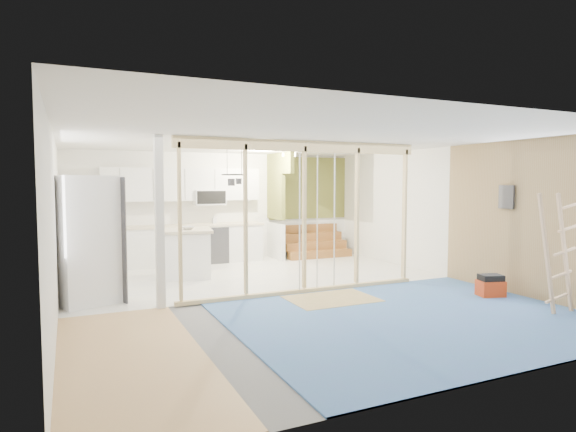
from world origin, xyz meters
name	(u,v)px	position (x,y,z in m)	size (l,w,h in m)	color
room	(288,218)	(0.00, 0.00, 1.30)	(7.01, 8.01, 2.61)	slate
floor_overlays	(290,293)	(0.07, 0.06, 0.01)	(7.00, 8.00, 0.03)	silver
stud_frame	(275,201)	(-0.24, 0.00, 1.59)	(4.66, 0.14, 2.60)	#D3B781
base_cabinets	(156,248)	(-1.61, 3.36, 0.47)	(4.45, 2.24, 0.93)	white
upper_cabinets	(186,186)	(-0.84, 3.82, 1.82)	(3.60, 0.41, 0.85)	white
green_partition	(301,220)	(2.04, 3.66, 0.94)	(2.25, 1.51, 2.60)	olive
pot_rack	(234,177)	(-0.31, 1.89, 2.00)	(0.52, 0.52, 0.72)	black
sheathing_panel	(539,220)	(3.48, -2.00, 1.30)	(0.02, 4.00, 2.60)	#A18457
electrical_panel	(506,197)	(3.43, -1.40, 1.65)	(0.04, 0.30, 0.40)	#3C3C41
ceiling_light	(289,155)	(1.40, 3.00, 2.54)	(0.32, 0.32, 0.08)	#FFEABF
fridge	(86,240)	(-3.09, 0.80, 1.00)	(1.12, 1.08, 2.00)	white
island	(186,254)	(-1.21, 2.21, 0.48)	(1.15, 1.15, 0.97)	white
bowl	(188,228)	(-1.19, 2.12, 1.00)	(0.25, 0.25, 0.06)	silver
soap_bottle_a	(111,220)	(-2.50, 3.67, 1.10)	(0.13, 0.13, 0.33)	#A6ACB9
soap_bottle_b	(214,219)	(-0.21, 3.73, 1.03)	(0.09, 0.09, 0.20)	silver
toolbox	(491,286)	(2.99, -1.52, 0.18)	(0.47, 0.40, 0.38)	#B43310
ladder	(558,253)	(3.00, -2.69, 0.89)	(0.93, 0.06, 1.73)	#DEB287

